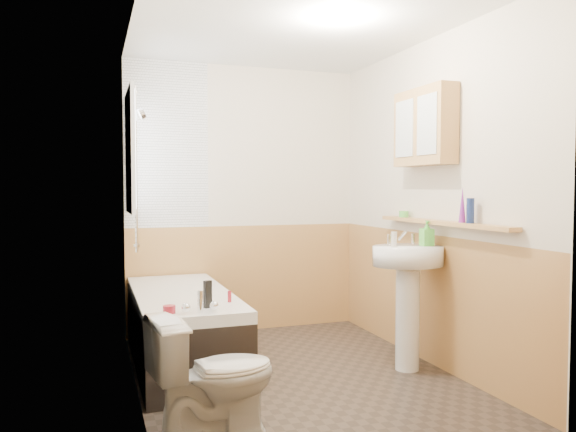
# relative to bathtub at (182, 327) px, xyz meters

# --- Properties ---
(floor) EXTENTS (2.80, 2.80, 0.00)m
(floor) POSITION_rel_bathtub_xyz_m (0.73, -0.51, -0.29)
(floor) COLOR #2C241F
(floor) RESTS_ON ground
(ceiling) EXTENTS (2.80, 2.80, 0.00)m
(ceiling) POSITION_rel_bathtub_xyz_m (0.73, -0.51, 2.21)
(ceiling) COLOR white
(ceiling) RESTS_ON ground
(wall_back) EXTENTS (2.20, 0.02, 2.50)m
(wall_back) POSITION_rel_bathtub_xyz_m (0.73, 0.90, 0.96)
(wall_back) COLOR beige
(wall_back) RESTS_ON ground
(wall_front) EXTENTS (2.20, 0.02, 2.50)m
(wall_front) POSITION_rel_bathtub_xyz_m (0.73, -1.92, 0.96)
(wall_front) COLOR beige
(wall_front) RESTS_ON ground
(wall_left) EXTENTS (0.02, 2.80, 2.50)m
(wall_left) POSITION_rel_bathtub_xyz_m (-0.38, -0.51, 0.96)
(wall_left) COLOR beige
(wall_left) RESTS_ON ground
(wall_right) EXTENTS (0.02, 2.80, 2.50)m
(wall_right) POSITION_rel_bathtub_xyz_m (1.84, -0.51, 0.96)
(wall_right) COLOR beige
(wall_right) RESTS_ON ground
(wainscot_right) EXTENTS (0.01, 2.80, 1.00)m
(wainscot_right) POSITION_rel_bathtub_xyz_m (1.82, -0.51, 0.21)
(wainscot_right) COLOR tan
(wainscot_right) RESTS_ON wall_right
(wainscot_front) EXTENTS (2.20, 0.01, 1.00)m
(wainscot_front) POSITION_rel_bathtub_xyz_m (0.73, -1.90, 0.21)
(wainscot_front) COLOR tan
(wainscot_front) RESTS_ON wall_front
(wainscot_back) EXTENTS (2.20, 0.01, 1.00)m
(wainscot_back) POSITION_rel_bathtub_xyz_m (0.73, 0.88, 0.21)
(wainscot_back) COLOR tan
(wainscot_back) RESTS_ON wall_back
(tile_cladding_left) EXTENTS (0.01, 2.80, 2.50)m
(tile_cladding_left) POSITION_rel_bathtub_xyz_m (-0.36, -0.51, 0.96)
(tile_cladding_left) COLOR white
(tile_cladding_left) RESTS_ON wall_left
(tile_return_back) EXTENTS (0.75, 0.01, 1.50)m
(tile_return_back) POSITION_rel_bathtub_xyz_m (0.01, 0.88, 1.46)
(tile_return_back) COLOR white
(tile_return_back) RESTS_ON wall_back
(window) EXTENTS (0.03, 0.79, 0.99)m
(window) POSITION_rel_bathtub_xyz_m (-0.33, 0.44, 1.36)
(window) COLOR white
(window) RESTS_ON wall_left
(bathtub) EXTENTS (0.70, 1.72, 0.71)m
(bathtub) POSITION_rel_bathtub_xyz_m (0.00, 0.00, 0.00)
(bathtub) COLOR black
(bathtub) RESTS_ON floor
(shower_riser) EXTENTS (0.11, 0.08, 1.26)m
(shower_riser) POSITION_rel_bathtub_xyz_m (-0.31, 0.12, 1.31)
(shower_riser) COLOR silver
(shower_riser) RESTS_ON wall_left
(toilet) EXTENTS (0.74, 0.48, 0.67)m
(toilet) POSITION_rel_bathtub_xyz_m (-0.03, -1.32, 0.04)
(toilet) COLOR white
(toilet) RESTS_ON floor
(sink) EXTENTS (0.54, 0.44, 1.04)m
(sink) POSITION_rel_bathtub_xyz_m (1.57, -0.66, 0.37)
(sink) COLOR white
(sink) RESTS_ON floor
(pine_shelf) EXTENTS (0.10, 1.55, 0.03)m
(pine_shelf) POSITION_rel_bathtub_xyz_m (1.77, -0.77, 0.81)
(pine_shelf) COLOR tan
(pine_shelf) RESTS_ON wall_right
(medicine_cabinet) EXTENTS (0.16, 0.64, 0.58)m
(medicine_cabinet) POSITION_rel_bathtub_xyz_m (1.74, -0.58, 1.52)
(medicine_cabinet) COLOR tan
(medicine_cabinet) RESTS_ON wall_right
(foam_can) EXTENTS (0.07, 0.07, 0.17)m
(foam_can) POSITION_rel_bathtub_xyz_m (1.77, -1.11, 0.91)
(foam_can) COLOR navy
(foam_can) RESTS_ON pine_shelf
(green_bottle) EXTENTS (0.05, 0.05, 0.25)m
(green_bottle) POSITION_rel_bathtub_xyz_m (1.77, -1.02, 0.95)
(green_bottle) COLOR purple
(green_bottle) RESTS_ON pine_shelf
(black_jar) EXTENTS (0.09, 0.09, 0.05)m
(black_jar) POSITION_rel_bathtub_xyz_m (1.77, -0.26, 0.85)
(black_jar) COLOR #59C647
(black_jar) RESTS_ON pine_shelf
(soap_bottle) EXTENTS (0.10, 0.20, 0.09)m
(soap_bottle) POSITION_rel_bathtub_xyz_m (1.71, -0.69, 0.68)
(soap_bottle) COLOR #59C647
(soap_bottle) RESTS_ON sink
(clear_bottle) EXTENTS (0.05, 0.05, 0.11)m
(clear_bottle) POSITION_rel_bathtub_xyz_m (1.43, -0.70, 0.69)
(clear_bottle) COLOR silver
(clear_bottle) RESTS_ON sink
(blue_gel) EXTENTS (0.06, 0.05, 0.18)m
(blue_gel) POSITION_rel_bathtub_xyz_m (0.07, -0.63, 0.36)
(blue_gel) COLOR black
(blue_gel) RESTS_ON bathtub
(cream_jar) EXTENTS (0.09, 0.09, 0.05)m
(cream_jar) POSITION_rel_bathtub_xyz_m (-0.19, -0.71, 0.30)
(cream_jar) COLOR maroon
(cream_jar) RESTS_ON bathtub
(orange_bottle) EXTENTS (0.03, 0.03, 0.08)m
(orange_bottle) POSITION_rel_bathtub_xyz_m (0.25, -0.50, 0.31)
(orange_bottle) COLOR maroon
(orange_bottle) RESTS_ON bathtub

